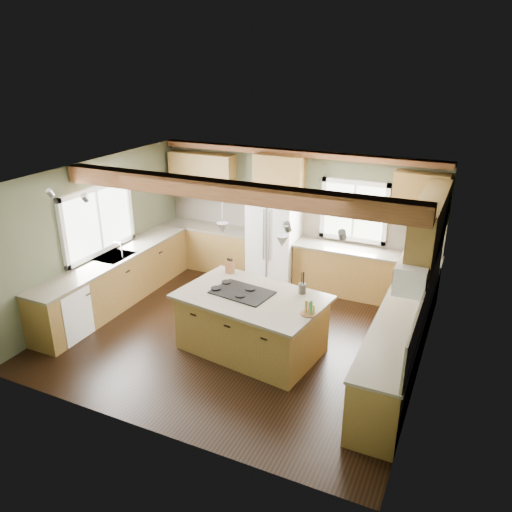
% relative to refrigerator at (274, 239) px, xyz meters
% --- Properties ---
extents(floor, '(5.60, 5.60, 0.00)m').
position_rel_refrigerator_xyz_m(floor, '(0.30, -2.12, -0.90)').
color(floor, black).
rests_on(floor, ground).
extents(ceiling, '(5.60, 5.60, 0.00)m').
position_rel_refrigerator_xyz_m(ceiling, '(0.30, -2.12, 1.70)').
color(ceiling, silver).
rests_on(ceiling, wall_back).
extents(wall_back, '(5.60, 0.00, 5.60)m').
position_rel_refrigerator_xyz_m(wall_back, '(0.30, 0.38, 0.40)').
color(wall_back, '#494F38').
rests_on(wall_back, ground).
extents(wall_left, '(0.00, 5.00, 5.00)m').
position_rel_refrigerator_xyz_m(wall_left, '(-2.50, -2.12, 0.40)').
color(wall_left, '#494F38').
rests_on(wall_left, ground).
extents(wall_right, '(0.00, 5.00, 5.00)m').
position_rel_refrigerator_xyz_m(wall_right, '(3.10, -2.12, 0.40)').
color(wall_right, '#494F38').
rests_on(wall_right, ground).
extents(ceiling_beam, '(5.55, 0.26, 0.26)m').
position_rel_refrigerator_xyz_m(ceiling_beam, '(0.30, -2.47, 1.57)').
color(ceiling_beam, '#502716').
rests_on(ceiling_beam, ceiling).
extents(soffit_trim, '(5.55, 0.20, 0.10)m').
position_rel_refrigerator_xyz_m(soffit_trim, '(0.30, 0.28, 1.64)').
color(soffit_trim, '#502716').
rests_on(soffit_trim, ceiling).
extents(backsplash_back, '(5.58, 0.03, 0.58)m').
position_rel_refrigerator_xyz_m(backsplash_back, '(0.30, 0.36, 0.31)').
color(backsplash_back, brown).
rests_on(backsplash_back, wall_back).
extents(backsplash_right, '(0.03, 3.70, 0.58)m').
position_rel_refrigerator_xyz_m(backsplash_right, '(3.08, -2.07, 0.31)').
color(backsplash_right, brown).
rests_on(backsplash_right, wall_right).
extents(base_cab_back_left, '(2.02, 0.60, 0.88)m').
position_rel_refrigerator_xyz_m(base_cab_back_left, '(-1.49, 0.08, -0.46)').
color(base_cab_back_left, brown).
rests_on(base_cab_back_left, floor).
extents(counter_back_left, '(2.06, 0.64, 0.04)m').
position_rel_refrigerator_xyz_m(counter_back_left, '(-1.49, 0.08, 0.00)').
color(counter_back_left, '#4A4136').
rests_on(counter_back_left, base_cab_back_left).
extents(base_cab_back_right, '(2.62, 0.60, 0.88)m').
position_rel_refrigerator_xyz_m(base_cab_back_right, '(1.79, 0.08, -0.46)').
color(base_cab_back_right, brown).
rests_on(base_cab_back_right, floor).
extents(counter_back_right, '(2.66, 0.64, 0.04)m').
position_rel_refrigerator_xyz_m(counter_back_right, '(1.79, 0.08, 0.00)').
color(counter_back_right, '#4A4136').
rests_on(counter_back_right, base_cab_back_right).
extents(base_cab_left, '(0.60, 3.70, 0.88)m').
position_rel_refrigerator_xyz_m(base_cab_left, '(-2.20, -2.07, -0.46)').
color(base_cab_left, brown).
rests_on(base_cab_left, floor).
extents(counter_left, '(0.64, 3.74, 0.04)m').
position_rel_refrigerator_xyz_m(counter_left, '(-2.20, -2.07, 0.00)').
color(counter_left, '#4A4136').
rests_on(counter_left, base_cab_left).
extents(base_cab_right, '(0.60, 3.70, 0.88)m').
position_rel_refrigerator_xyz_m(base_cab_right, '(2.80, -2.07, -0.46)').
color(base_cab_right, brown).
rests_on(base_cab_right, floor).
extents(counter_right, '(0.64, 3.74, 0.04)m').
position_rel_refrigerator_xyz_m(counter_right, '(2.80, -2.07, 0.00)').
color(counter_right, '#4A4136').
rests_on(counter_right, base_cab_right).
extents(upper_cab_back_left, '(1.40, 0.35, 0.90)m').
position_rel_refrigerator_xyz_m(upper_cab_back_left, '(-1.69, 0.21, 1.05)').
color(upper_cab_back_left, brown).
rests_on(upper_cab_back_left, wall_back).
extents(upper_cab_over_fridge, '(0.96, 0.35, 0.70)m').
position_rel_refrigerator_xyz_m(upper_cab_over_fridge, '(-0.00, 0.21, 1.25)').
color(upper_cab_over_fridge, brown).
rests_on(upper_cab_over_fridge, wall_back).
extents(upper_cab_right, '(0.35, 2.20, 0.90)m').
position_rel_refrigerator_xyz_m(upper_cab_right, '(2.92, -1.22, 1.05)').
color(upper_cab_right, brown).
rests_on(upper_cab_right, wall_right).
extents(upper_cab_back_corner, '(0.90, 0.35, 0.90)m').
position_rel_refrigerator_xyz_m(upper_cab_back_corner, '(2.60, 0.21, 1.05)').
color(upper_cab_back_corner, brown).
rests_on(upper_cab_back_corner, wall_back).
extents(window_left, '(0.04, 1.60, 1.05)m').
position_rel_refrigerator_xyz_m(window_left, '(-2.48, -2.07, 0.65)').
color(window_left, white).
rests_on(window_left, wall_left).
extents(window_back, '(1.10, 0.04, 1.00)m').
position_rel_refrigerator_xyz_m(window_back, '(1.45, 0.36, 0.65)').
color(window_back, white).
rests_on(window_back, wall_back).
extents(sink, '(0.50, 0.65, 0.03)m').
position_rel_refrigerator_xyz_m(sink, '(-2.20, -2.07, 0.01)').
color(sink, '#262628').
rests_on(sink, counter_left).
extents(faucet, '(0.02, 0.02, 0.28)m').
position_rel_refrigerator_xyz_m(faucet, '(-2.02, -2.07, 0.15)').
color(faucet, '#B2B2B7').
rests_on(faucet, sink).
extents(dishwasher, '(0.60, 0.60, 0.84)m').
position_rel_refrigerator_xyz_m(dishwasher, '(-2.19, -3.37, -0.47)').
color(dishwasher, white).
rests_on(dishwasher, floor).
extents(oven, '(0.60, 0.72, 0.84)m').
position_rel_refrigerator_xyz_m(oven, '(2.79, -3.37, -0.47)').
color(oven, white).
rests_on(oven, floor).
extents(microwave, '(0.40, 0.70, 0.38)m').
position_rel_refrigerator_xyz_m(microwave, '(2.88, -2.17, 0.65)').
color(microwave, white).
rests_on(microwave, wall_right).
extents(pendant_left, '(0.18, 0.18, 0.16)m').
position_rel_refrigerator_xyz_m(pendant_left, '(0.18, -2.40, 0.98)').
color(pendant_left, '#B2B2B7').
rests_on(pendant_left, ceiling).
extents(pendant_right, '(0.18, 0.18, 0.16)m').
position_rel_refrigerator_xyz_m(pendant_right, '(1.17, -2.54, 0.98)').
color(pendant_right, '#B2B2B7').
rests_on(pendant_right, ceiling).
extents(refrigerator, '(0.90, 0.74, 1.80)m').
position_rel_refrigerator_xyz_m(refrigerator, '(0.00, 0.00, 0.00)').
color(refrigerator, white).
rests_on(refrigerator, floor).
extents(island, '(2.16, 1.50, 0.88)m').
position_rel_refrigerator_xyz_m(island, '(0.68, -2.47, -0.46)').
color(island, brown).
rests_on(island, floor).
extents(island_top, '(2.31, 1.65, 0.04)m').
position_rel_refrigerator_xyz_m(island_top, '(0.68, -2.47, 0.00)').
color(island_top, '#4A4136').
rests_on(island_top, island).
extents(cooktop, '(0.94, 0.70, 0.02)m').
position_rel_refrigerator_xyz_m(cooktop, '(0.51, -2.44, 0.03)').
color(cooktop, black).
rests_on(cooktop, island_top).
extents(knife_block, '(0.14, 0.12, 0.21)m').
position_rel_refrigerator_xyz_m(knife_block, '(0.01, -1.87, 0.12)').
color(knife_block, brown).
rests_on(knife_block, island_top).
extents(utensil_crock, '(0.14, 0.14, 0.16)m').
position_rel_refrigerator_xyz_m(utensil_crock, '(1.33, -2.08, 0.10)').
color(utensil_crock, '#3C3330').
rests_on(utensil_crock, island_top).
extents(bottle_tray, '(0.28, 0.28, 0.21)m').
position_rel_refrigerator_xyz_m(bottle_tray, '(1.63, -2.65, 0.13)').
color(bottle_tray, brown).
rests_on(bottle_tray, island_top).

